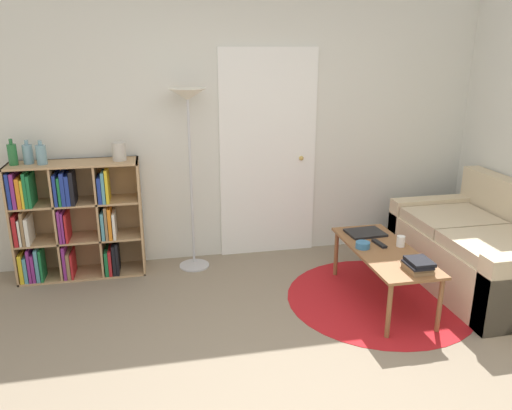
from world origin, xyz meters
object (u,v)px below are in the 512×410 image
(laptop, at_px, (365,233))
(bowl, at_px, (363,245))
(floor_lamp, at_px, (188,119))
(coffee_table, at_px, (384,255))
(cup, at_px, (401,241))
(bottle_left, at_px, (12,154))
(vase_on_shelf, at_px, (119,151))
(couch, at_px, (485,252))
(bottle_right, at_px, (41,154))
(bookshelf, at_px, (72,221))
(bottle_middle, at_px, (28,154))

(laptop, relative_size, bowl, 2.82)
(floor_lamp, bearing_deg, coffee_table, -34.20)
(floor_lamp, height_order, bowl, floor_lamp)
(cup, height_order, bottle_left, bottle_left)
(floor_lamp, bearing_deg, bottle_left, 178.52)
(floor_lamp, relative_size, vase_on_shelf, 10.42)
(floor_lamp, relative_size, couch, 1.06)
(laptop, bearing_deg, couch, -14.94)
(coffee_table, xyz_separation_m, bottle_right, (-2.68, 1.00, 0.73))
(coffee_table, bearing_deg, cup, 13.82)
(bottle_left, xyz_separation_m, vase_on_shelf, (0.86, 0.01, -0.01))
(bookshelf, height_order, cup, bookshelf)
(bookshelf, distance_m, vase_on_shelf, 0.76)
(coffee_table, xyz_separation_m, bottle_middle, (-2.80, 1.05, 0.73))
(bowl, bearing_deg, bookshelf, 157.79)
(couch, height_order, cup, couch)
(bookshelf, height_order, laptop, bookshelf)
(floor_lamp, bearing_deg, couch, -20.03)
(bookshelf, bearing_deg, laptop, -14.95)
(couch, distance_m, vase_on_shelf, 3.29)
(coffee_table, distance_m, bottle_middle, 3.07)
(couch, distance_m, bottle_middle, 3.99)
(floor_lamp, height_order, coffee_table, floor_lamp)
(coffee_table, bearing_deg, couch, 5.37)
(floor_lamp, relative_size, bottle_middle, 8.21)
(bottle_left, height_order, vase_on_shelf, bottle_left)
(couch, bearing_deg, floor_lamp, 159.97)
(bookshelf, bearing_deg, bottle_middle, 175.93)
(bookshelf, relative_size, cup, 12.54)
(couch, distance_m, laptop, 1.04)
(laptop, bearing_deg, bottle_left, 167.21)
(couch, relative_size, bottle_middle, 7.72)
(bowl, xyz_separation_m, bottle_right, (-2.52, 0.93, 0.66))
(couch, bearing_deg, laptop, 165.06)
(floor_lamp, xyz_separation_m, bottle_left, (-1.47, 0.04, -0.26))
(couch, xyz_separation_m, coffee_table, (-0.99, -0.09, 0.10))
(cup, distance_m, vase_on_shelf, 2.50)
(bookshelf, distance_m, bottle_middle, 0.68)
(laptop, xyz_separation_m, vase_on_shelf, (-2.04, 0.66, 0.67))
(floor_lamp, bearing_deg, cup, -30.48)
(bookshelf, distance_m, bottle_left, 0.74)
(vase_on_shelf, bearing_deg, couch, -17.01)
(floor_lamp, distance_m, couch, 2.81)
(floor_lamp, height_order, couch, floor_lamp)
(bottle_right, bearing_deg, laptop, -13.41)
(vase_on_shelf, bearing_deg, bottle_middle, 178.16)
(bottle_right, bearing_deg, vase_on_shelf, 2.46)
(coffee_table, height_order, laptop, laptop)
(coffee_table, xyz_separation_m, vase_on_shelf, (-2.05, 1.02, 0.72))
(couch, height_order, bottle_right, bottle_right)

